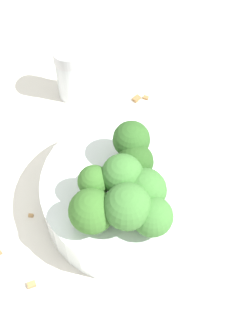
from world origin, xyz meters
name	(u,v)px	position (x,y,z in m)	size (l,w,h in m)	color
ground_plane	(126,207)	(0.00, 0.00, 0.00)	(3.00, 3.00, 0.00)	silver
bowl	(126,195)	(0.00, 0.00, 0.03)	(0.18, 0.18, 0.05)	silver
broccoli_floret_0	(135,162)	(0.01, 0.01, 0.08)	(0.04, 0.04, 0.05)	#7A9E5B
broccoli_floret_1	(152,217)	(0.01, -0.06, 0.08)	(0.04, 0.04, 0.05)	#84AD66
broccoli_floret_2	(92,212)	(-0.04, -0.04, 0.08)	(0.05, 0.05, 0.05)	#8EB770
broccoli_floret_3	(127,207)	(-0.01, -0.05, 0.09)	(0.05, 0.05, 0.06)	#84AD66
broccoli_floret_4	(131,141)	(0.01, 0.03, 0.09)	(0.04, 0.04, 0.06)	#8EB770
broccoli_floret_5	(94,182)	(-0.03, -0.01, 0.08)	(0.03, 0.03, 0.05)	#8EB770
broccoli_floret_6	(122,176)	(-0.01, -0.01, 0.09)	(0.04, 0.04, 0.06)	#84AD66
broccoli_floret_7	(144,191)	(0.01, -0.03, 0.08)	(0.05, 0.05, 0.05)	#84AD66
pepper_shaker	(69,73)	(-0.03, 0.18, 0.04)	(0.03, 0.03, 0.08)	silver
almond_crumb_1	(31,284)	(-0.12, -0.07, 0.00)	(0.01, 0.01, 0.01)	#AD7F4C
almond_crumb_2	(31,215)	(-0.11, 0.01, 0.00)	(0.01, 0.00, 0.01)	#AD7F4C
almond_crumb_3	(137,97)	(0.05, 0.15, 0.00)	(0.01, 0.01, 0.01)	olive
almond_crumb_4	(146,97)	(0.06, 0.15, 0.00)	(0.01, 0.00, 0.01)	olive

